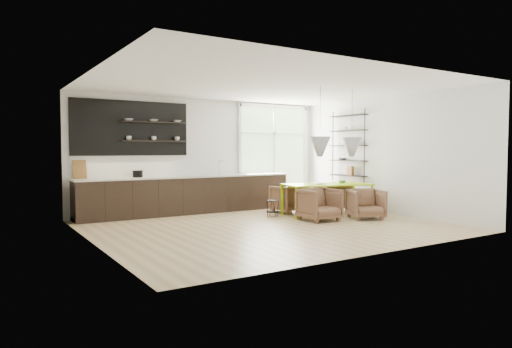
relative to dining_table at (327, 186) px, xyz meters
The scene contains 11 objects.
room 1.77m from the dining_table, 161.73° to the left, with size 7.02×6.01×2.91m.
kitchen_run 3.49m from the dining_table, 143.14° to the left, with size 5.54×0.69×2.75m.
right_shelving 1.67m from the dining_table, 24.65° to the left, with size 0.26×1.22×1.90m.
dining_table is the anchor object (origin of this frame).
armchair_back_left 1.08m from the dining_table, 118.86° to the left, with size 0.74×0.76×0.69m, color brown.
armchair_back_right 0.95m from the dining_table, 38.62° to the left, with size 0.74×0.76×0.69m, color brown.
armchair_front_left 0.99m from the dining_table, 141.08° to the right, with size 0.78×0.80×0.73m, color brown.
armchair_front_right 1.07m from the dining_table, 68.43° to the right, with size 0.73×0.76×0.69m, color brown.
wire_stool 1.41m from the dining_table, 156.09° to the left, with size 0.31×0.31×0.39m.
table_book 0.35m from the dining_table, 168.76° to the left, with size 0.25×0.33×0.03m, color white.
table_bowl 0.55m from the dining_table, ahead, with size 0.19×0.19×0.06m, color #437545.
Camera 1 is at (-5.23, -7.82, 1.58)m, focal length 32.00 mm.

